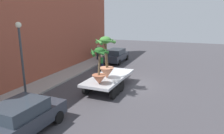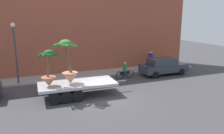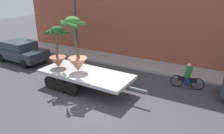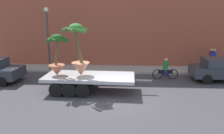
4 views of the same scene
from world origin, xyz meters
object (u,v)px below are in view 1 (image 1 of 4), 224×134
Objects in this scene: trailing_car at (23,117)px; potted_palm_rear at (99,68)px; pedestrian_far_left at (98,52)px; street_lamp at (21,51)px; cyclist at (102,63)px; flatbed_trailer at (108,80)px; pedestrian_near_gate at (99,52)px; potted_palm_middle at (106,61)px; parked_car at (116,55)px.

potted_palm_rear is at bearing -16.31° from trailing_car.
street_lamp reaches higher than pedestrian_far_left.
cyclist is 1.07× the size of pedestrian_far_left.
potted_palm_rear is at bearing -154.25° from pedestrian_far_left.
cyclist is at bearing -149.88° from pedestrian_far_left.
flatbed_trailer is 3.67× the size of pedestrian_far_left.
cyclist is 1.07× the size of pedestrian_near_gate.
cyclist is (6.78, 2.88, -1.39)m from potted_palm_rear.
cyclist is 12.01m from trailing_car.
cyclist is at bearing 23.05° from potted_palm_rear.
cyclist is 0.45× the size of trailing_car.
potted_palm_rear is 0.80× the size of potted_palm_middle.
cyclist is at bearing -151.89° from pedestrian_near_gate.
parked_car is at bearing 4.35° from trailing_car.
pedestrian_near_gate is 13.11m from street_lamp.
flatbed_trailer is 1.30× the size of street_lamp.
flatbed_trailer is at bearing -151.53° from cyclist.
parked_car is 13.07m from street_lamp.
trailing_car is (-6.74, 1.43, 0.08)m from flatbed_trailer.
potted_palm_middle is at bearing -152.36° from pedestrian_near_gate.
street_lamp is (3.11, 2.85, 2.40)m from trailing_car.
potted_palm_middle is (1.28, 0.04, 0.22)m from potted_palm_rear.
potted_palm_middle is at bearing -164.21° from parked_car.
potted_palm_rear is 0.59× the size of trailing_car.
potted_palm_middle is 10.84m from pedestrian_far_left.
potted_palm_middle is 1.76× the size of pedestrian_far_left.
street_lamp is at bearing -176.84° from pedestrian_near_gate.
street_lamp reaches higher than cyclist.
trailing_car is 0.85× the size of street_lamp.
pedestrian_near_gate reaches higher than flatbed_trailer.
cyclist is 0.38× the size of street_lamp.
pedestrian_near_gate is (16.01, 3.56, 0.22)m from trailing_car.
potted_palm_middle is at bearing -175.01° from flatbed_trailer.
potted_palm_middle is at bearing -12.82° from trailing_car.
trailing_car is (-5.14, 1.51, -1.23)m from potted_palm_rear.
parked_car is at bearing 14.22° from potted_palm_rear.
cyclist is (5.19, 2.81, -0.08)m from flatbed_trailer.
potted_palm_middle is (-0.32, -0.03, 1.52)m from flatbed_trailer.
pedestrian_far_left is (15.88, 3.67, 0.22)m from trailing_car.
parked_car reaches higher than flatbed_trailer.
potted_palm_rear reaches higher than trailing_car.
pedestrian_far_left is at bearing 3.69° from street_lamp.
potted_palm_rear reaches higher than flatbed_trailer.
parked_car is (3.93, -0.17, 0.16)m from cyclist.
potted_palm_middle reaches higher than trailing_car.
potted_palm_middle is 0.73× the size of trailing_car.
trailing_car is at bearing -175.65° from parked_car.
potted_palm_rear is at bearing -155.00° from pedestrian_near_gate.
pedestrian_near_gate is at bearing 28.31° from flatbed_trailer.
pedestrian_far_left reaches higher than trailing_car.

